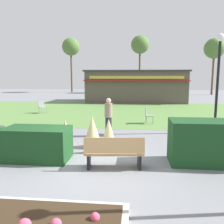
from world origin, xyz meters
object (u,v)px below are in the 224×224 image
tree_center_bg (71,47)px  park_bench (114,152)px  cafe_chair_east (42,106)px  tree_right_bg (140,45)px  person_strolling (109,117)px  lamppost_mid (218,72)px  tree_left_bg (214,49)px  cafe_chair_center (148,114)px  parked_car_west_slot (112,91)px  food_kiosk (136,86)px

tree_center_bg → park_bench: bearing=-72.7°
cafe_chair_east → tree_right_bg: bearing=71.8°
cafe_chair_east → person_strolling: person_strolling is taller
cafe_chair_east → person_strolling: size_ratio=0.53×
lamppost_mid → tree_center_bg: 30.90m
tree_left_bg → tree_right_bg: size_ratio=0.88×
cafe_chair_center → person_strolling: size_ratio=0.53×
parked_car_west_slot → tree_right_bg: size_ratio=0.49×
park_bench → parked_car_west_slot: bearing=96.0°
cafe_chair_east → tree_right_bg: size_ratio=0.10×
food_kiosk → person_strolling: size_ratio=6.05×
food_kiosk → tree_left_bg: 15.55m
food_kiosk → tree_center_bg: 18.03m
park_bench → person_strolling: 3.80m
park_bench → food_kiosk: (0.55, 18.38, 1.14)m
lamppost_mid → tree_center_bg: (-14.26, 27.06, 4.38)m
cafe_chair_east → person_strolling: (5.51, -6.04, 0.33)m
park_bench → tree_left_bg: bearing=68.5°
lamppost_mid → parked_car_west_slot: size_ratio=1.05×
cafe_chair_east → cafe_chair_center: bearing=-22.3°
cafe_chair_center → person_strolling: person_strolling is taller
person_strolling → tree_right_bg: (1.67, 27.94, 6.50)m
person_strolling → food_kiosk: bearing=164.1°
person_strolling → tree_left_bg: size_ratio=0.22×
tree_left_bg → food_kiosk: bearing=-136.4°
cafe_chair_center → tree_center_bg: 28.37m
tree_right_bg → tree_center_bg: tree_right_bg is taller
cafe_chair_center → park_bench: bearing=-100.7°
park_bench → cafe_chair_center: bearing=79.3°
lamppost_mid → tree_left_bg: 24.99m
person_strolling → tree_left_bg: (11.87, 24.86, 5.49)m
lamppost_mid → tree_center_bg: tree_center_bg is taller
food_kiosk → cafe_chair_east: (-6.65, -8.61, -1.09)m
lamppost_mid → tree_right_bg: 27.38m
park_bench → tree_left_bg: tree_left_bg is taller
lamppost_mid → tree_center_bg: bearing=117.8°
parked_car_west_slot → lamppost_mid: bearing=-71.2°
food_kiosk → tree_right_bg: tree_right_bg is taller
parked_car_west_slot → food_kiosk: bearing=-65.1°
cafe_chair_center → person_strolling: (-1.88, -3.02, 0.33)m
tree_center_bg → parked_car_west_slot: bearing=-42.4°
park_bench → food_kiosk: bearing=88.3°
cafe_chair_east → tree_left_bg: (17.38, 18.82, 5.83)m
cafe_chair_east → cafe_chair_center: 7.98m
park_bench → person_strolling: (-0.60, 3.73, 0.38)m
park_bench → lamppost_mid: 6.90m
park_bench → parked_car_west_slot: 25.37m
cafe_chair_east → cafe_chair_center: size_ratio=1.00×
food_kiosk → tree_left_bg: tree_left_bg is taller
food_kiosk → person_strolling: bearing=-94.5°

